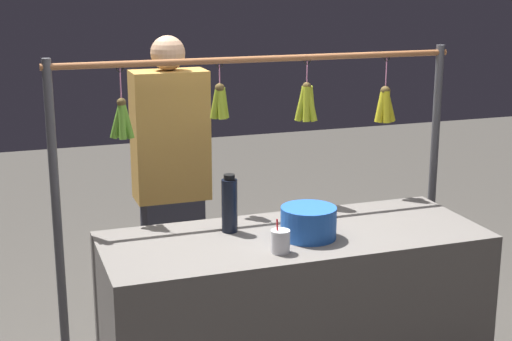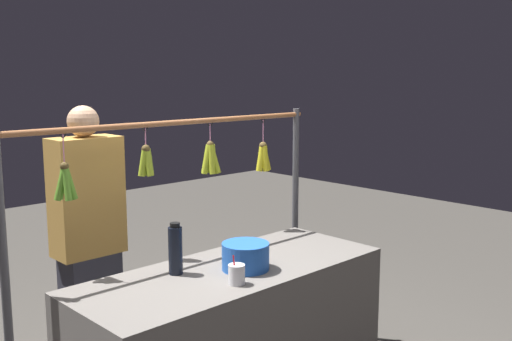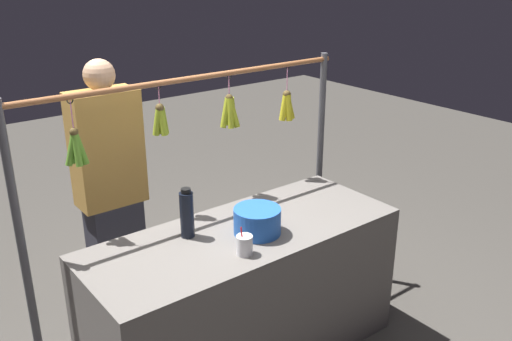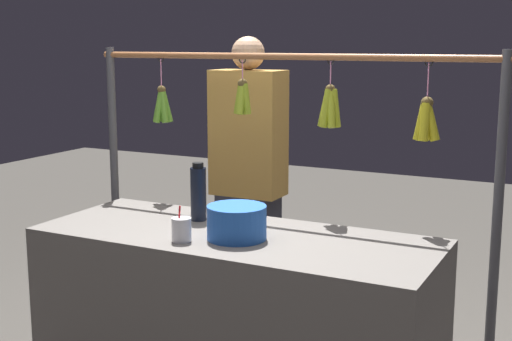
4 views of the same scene
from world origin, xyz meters
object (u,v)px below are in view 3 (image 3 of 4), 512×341
Objects in this scene: drink_cup at (244,245)px; blue_bucket at (257,221)px; vendor_person at (112,197)px; water_bottle at (187,214)px.

blue_bucket is at bearing -143.93° from drink_cup.
blue_bucket is at bearing 114.77° from vendor_person.
drink_cup is 0.09× the size of vendor_person.
blue_bucket is 1.02m from vendor_person.
water_bottle reaches higher than blue_bucket.
drink_cup is 1.09m from vendor_person.
vendor_person is (0.11, -0.72, -0.13)m from water_bottle.
water_bottle is 0.37m from drink_cup.
water_bottle is 1.83× the size of drink_cup.
water_bottle is 0.74m from vendor_person.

